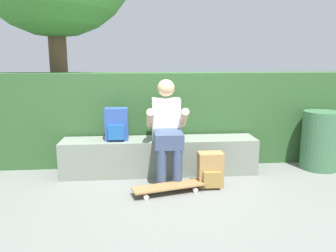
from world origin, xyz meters
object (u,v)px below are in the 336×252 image
at_px(person_skater, 167,127).
at_px(skateboard_near_person, 169,187).
at_px(backpack_on_bench, 117,125).
at_px(backpack_on_ground, 210,170).
at_px(bench_main, 160,156).
at_px(trash_bin, 320,140).

xyz_separation_m(person_skater, skateboard_near_person, (-0.02, -0.46, -0.57)).
height_order(skateboard_near_person, backpack_on_bench, backpack_on_bench).
bearing_deg(backpack_on_ground, bench_main, 136.58).
height_order(person_skater, backpack_on_ground, person_skater).
height_order(person_skater, trash_bin, person_skater).
height_order(bench_main, backpack_on_ground, bench_main).
distance_m(person_skater, skateboard_near_person, 0.74).
xyz_separation_m(bench_main, person_skater, (0.08, -0.21, 0.42)).
bearing_deg(bench_main, skateboard_near_person, -85.07).
distance_m(bench_main, backpack_on_bench, 0.68).
xyz_separation_m(skateboard_near_person, backpack_on_bench, (-0.59, 0.66, 0.57)).
xyz_separation_m(backpack_on_bench, backpack_on_ground, (1.08, -0.51, -0.45)).
bearing_deg(person_skater, backpack_on_ground, -33.17).
bearing_deg(person_skater, backpack_on_bench, 161.78).
relative_size(person_skater, skateboard_near_person, 1.46).
bearing_deg(skateboard_near_person, trash_bin, 17.62).
xyz_separation_m(bench_main, backpack_on_ground, (0.55, -0.52, -0.03)).
distance_m(backpack_on_ground, trash_bin, 1.68).
relative_size(bench_main, backpack_on_bench, 6.13).
bearing_deg(backpack_on_bench, skateboard_near_person, -48.17).
distance_m(bench_main, person_skater, 0.48).
bearing_deg(trash_bin, person_skater, -174.44).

